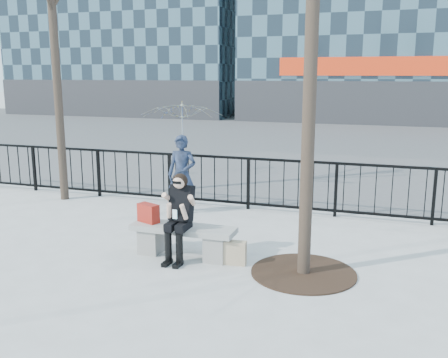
% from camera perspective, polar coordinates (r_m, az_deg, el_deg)
% --- Properties ---
extents(ground, '(120.00, 120.00, 0.00)m').
position_cam_1_polar(ground, '(7.93, -4.64, -8.76)').
color(ground, '#9A9A95').
rests_on(ground, ground).
extents(street_surface, '(60.00, 23.00, 0.01)m').
position_cam_1_polar(street_surface, '(22.18, 10.77, 4.49)').
color(street_surface, '#474747').
rests_on(street_surface, ground).
extents(railing, '(14.00, 0.06, 1.10)m').
position_cam_1_polar(railing, '(10.48, 1.75, -0.42)').
color(railing, black).
rests_on(railing, ground).
extents(tree_grate, '(1.50, 1.50, 0.02)m').
position_cam_1_polar(tree_grate, '(7.34, 9.06, -10.52)').
color(tree_grate, black).
rests_on(tree_grate, ground).
extents(bench_main, '(1.65, 0.46, 0.49)m').
position_cam_1_polar(bench_main, '(7.83, -4.67, -6.69)').
color(bench_main, slate).
rests_on(bench_main, ground).
extents(seated_woman, '(0.50, 0.64, 1.34)m').
position_cam_1_polar(seated_woman, '(7.58, -5.20, -4.41)').
color(seated_woman, black).
rests_on(seated_woman, ground).
extents(handbag, '(0.39, 0.29, 0.29)m').
position_cam_1_polar(handbag, '(7.99, -8.64, -3.87)').
color(handbag, maroon).
rests_on(handbag, bench_main).
extents(shopping_bag, '(0.39, 0.18, 0.36)m').
position_cam_1_polar(shopping_bag, '(7.52, 1.10, -8.43)').
color(shopping_bag, '#C5AA8B').
rests_on(shopping_bag, ground).
extents(standing_man, '(0.61, 0.42, 1.60)m').
position_cam_1_polar(standing_man, '(10.09, -4.82, 0.50)').
color(standing_man, black).
rests_on(standing_man, ground).
extents(vendor_umbrella, '(2.31, 2.36, 2.07)m').
position_cam_1_polar(vendor_umbrella, '(14.02, -4.85, 4.68)').
color(vendor_umbrella, gold).
rests_on(vendor_umbrella, ground).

